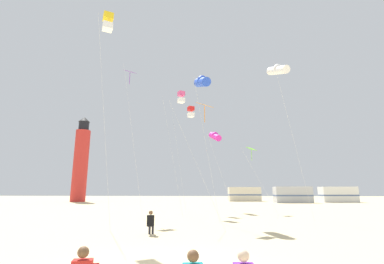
% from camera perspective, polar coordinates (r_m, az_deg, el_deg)
% --- Properties ---
extents(kite_flyer_standing, '(0.36, 0.52, 1.16)m').
position_cam_1_polar(kite_flyer_standing, '(14.32, -8.59, -18.03)').
color(kite_flyer_standing, black).
rests_on(kite_flyer_standing, ground).
extents(kite_box_scarlet, '(2.48, 2.48, 11.02)m').
position_cam_1_polar(kite_box_scarlet, '(29.62, -0.25, 4.18)').
color(kite_box_scarlet, silver).
rests_on(kite_box_scarlet, ground).
extents(kite_diamond_orange, '(3.33, 2.86, 7.94)m').
position_cam_1_polar(kite_diamond_orange, '(18.23, 2.52, 4.84)').
color(kite_diamond_orange, silver).
rests_on(kite_diamond_orange, ground).
extents(kite_diamond_violet, '(2.23, 2.23, 12.66)m').
position_cam_1_polar(kite_diamond_violet, '(25.14, -12.75, 10.93)').
color(kite_diamond_violet, silver).
rests_on(kite_diamond_violet, ground).
extents(kite_box_rainbow, '(2.28, 2.26, 11.85)m').
position_cam_1_polar(kite_box_rainbow, '(27.60, -2.27, 7.23)').
color(kite_box_rainbow, silver).
rests_on(kite_box_rainbow, ground).
extents(kite_diamond_lime, '(3.35, 2.59, 6.47)m').
position_cam_1_polar(kite_diamond_lime, '(28.33, 12.32, -3.86)').
color(kite_diamond_lime, silver).
rests_on(kite_diamond_lime, ground).
extents(kite_tube_white, '(2.41, 2.94, 12.81)m').
position_cam_1_polar(kite_tube_white, '(24.77, 17.46, 12.26)').
color(kite_tube_white, silver).
rests_on(kite_tube_white, ground).
extents(kite_tube_magenta, '(2.71, 3.11, 8.79)m').
position_cam_1_polar(kite_tube_magenta, '(30.76, 4.81, -0.86)').
color(kite_tube_magenta, silver).
rests_on(kite_tube_magenta, ground).
extents(kite_box_gold, '(1.46, 1.46, 13.32)m').
position_cam_1_polar(kite_box_gold, '(19.73, -17.12, 20.97)').
color(kite_box_gold, silver).
rests_on(kite_box_gold, ground).
extents(kite_tube_blue, '(1.83, 2.59, 10.96)m').
position_cam_1_polar(kite_tube_blue, '(21.25, 2.11, 10.42)').
color(kite_tube_blue, silver).
rests_on(kite_tube_blue, ground).
extents(lighthouse_distant, '(2.80, 2.80, 16.80)m').
position_cam_1_polar(lighthouse_distant, '(58.62, -22.14, -5.61)').
color(lighthouse_distant, red).
rests_on(lighthouse_distant, ground).
extents(rv_van_cream, '(6.61, 2.85, 2.80)m').
position_cam_1_polar(rv_van_cream, '(57.81, 10.84, -12.60)').
color(rv_van_cream, beige).
rests_on(rv_van_cream, ground).
extents(rv_van_silver, '(6.57, 2.72, 2.80)m').
position_cam_1_polar(rv_van_silver, '(52.73, 20.24, -12.16)').
color(rv_van_silver, '#B7BABF').
rests_on(rv_van_silver, ground).
extents(rv_van_white, '(6.60, 2.83, 2.80)m').
position_cam_1_polar(rv_van_white, '(58.00, 28.16, -11.42)').
color(rv_van_white, white).
rests_on(rv_van_white, ground).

